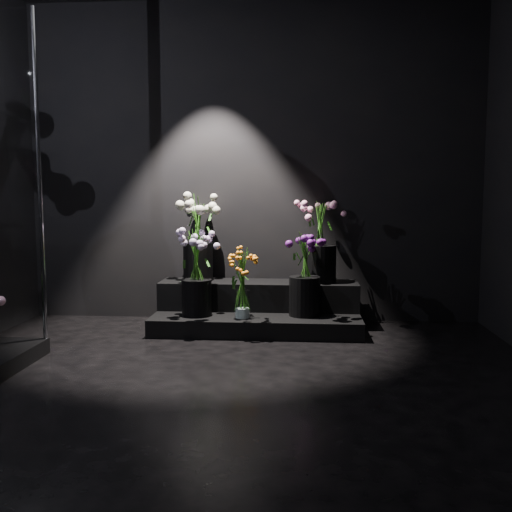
# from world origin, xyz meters

# --- Properties ---
(floor) EXTENTS (4.00, 4.00, 0.00)m
(floor) POSITION_xyz_m (0.00, 0.00, 0.00)
(floor) COLOR black
(floor) RESTS_ON ground
(wall_back) EXTENTS (4.00, 0.00, 4.00)m
(wall_back) POSITION_xyz_m (0.00, 2.00, 1.40)
(wall_back) COLOR black
(wall_back) RESTS_ON floor
(wall_front) EXTENTS (4.00, 0.00, 4.00)m
(wall_front) POSITION_xyz_m (0.00, -2.00, 1.40)
(wall_front) COLOR black
(wall_front) RESTS_ON floor
(display_riser) EXTENTS (1.69, 0.75, 0.38)m
(display_riser) POSITION_xyz_m (0.08, 1.66, 0.16)
(display_riser) COLOR black
(display_riser) RESTS_ON floor
(bouquet_orange_bells) EXTENTS (0.29, 0.29, 0.57)m
(bouquet_orange_bells) POSITION_xyz_m (-0.02, 1.37, 0.43)
(bouquet_orange_bells) COLOR white
(bouquet_orange_bells) RESTS_ON display_riser
(bouquet_lilac) EXTENTS (0.46, 0.46, 0.71)m
(bouquet_lilac) POSITION_xyz_m (-0.40, 1.45, 0.54)
(bouquet_lilac) COLOR black
(bouquet_lilac) RESTS_ON display_riser
(bouquet_purple) EXTENTS (0.41, 0.41, 0.68)m
(bouquet_purple) POSITION_xyz_m (0.47, 1.50, 0.51)
(bouquet_purple) COLOR black
(bouquet_purple) RESTS_ON display_riser
(bouquet_cream_roses) EXTENTS (0.49, 0.49, 0.74)m
(bouquet_cream_roses) POSITION_xyz_m (-0.45, 1.80, 0.81)
(bouquet_cream_roses) COLOR black
(bouquet_cream_roses) RESTS_ON display_riser
(bouquet_pink_roses) EXTENTS (0.46, 0.46, 0.70)m
(bouquet_pink_roses) POSITION_xyz_m (0.60, 1.77, 0.76)
(bouquet_pink_roses) COLOR black
(bouquet_pink_roses) RESTS_ON display_riser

